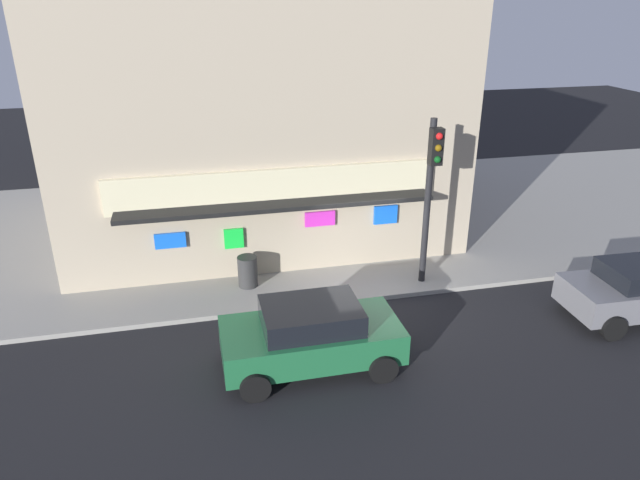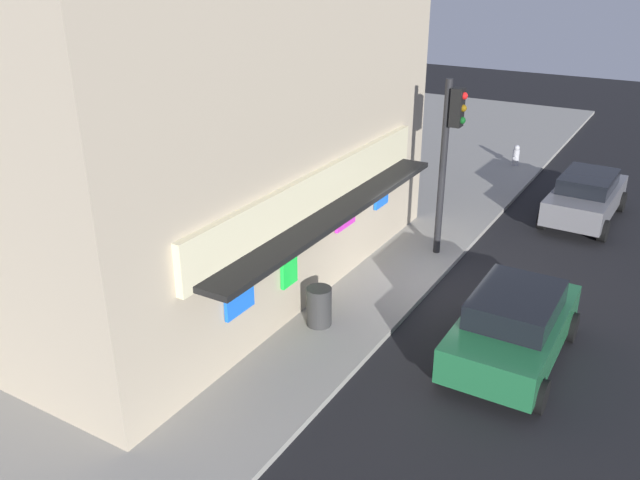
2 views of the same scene
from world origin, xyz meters
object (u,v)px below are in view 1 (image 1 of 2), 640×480
trash_can (248,271)px  pedestrian (429,222)px  traffic_light (431,182)px  parked_car_green (311,335)px

trash_can → pedestrian: pedestrian is taller
traffic_light → parked_car_green: traffic_light is taller
pedestrian → traffic_light: bearing=-115.5°
trash_can → traffic_light: bearing=-10.8°
pedestrian → parked_car_green: (-4.84, -4.95, -0.33)m
traffic_light → trash_can: traffic_light is taller
pedestrian → parked_car_green: pedestrian is taller
trash_can → pedestrian: 5.91m
trash_can → pedestrian: (5.79, 1.04, 0.56)m
trash_can → pedestrian: bearing=10.2°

